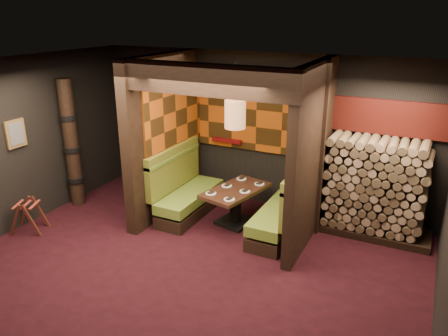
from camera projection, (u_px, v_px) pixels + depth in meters
floor at (184, 271)px, 6.27m from camera, size 6.50×5.50×0.02m
ceiling at (177, 68)px, 5.29m from camera, size 6.50×5.50×0.02m
wall_back at (259, 130)px, 8.11m from camera, size 6.50×0.02×2.85m
wall_left at (11, 146)px, 7.14m from camera, size 0.02×5.50×2.85m
partition_left at (165, 136)px, 7.73m from camera, size 0.20×2.20×2.85m
partition_right at (312, 156)px, 6.67m from camera, size 0.15×2.10×2.85m
header_beam at (203, 80)px, 5.97m from camera, size 2.85×0.18×0.44m
tapa_back_panel at (257, 110)px, 7.94m from camera, size 2.40×0.06×1.55m
tapa_side_panel at (175, 111)px, 7.69m from camera, size 0.04×1.85×1.45m
lacquer_shelf at (227, 140)px, 8.35m from camera, size 0.60×0.12×0.07m
booth_bench_left at (185, 193)px, 7.92m from camera, size 0.68×1.60×1.14m
booth_bench_right at (284, 213)px, 7.13m from camera, size 0.68×1.60×1.14m
dining_table at (236, 201)px, 7.52m from camera, size 0.93×1.36×0.66m
place_settings at (236, 188)px, 7.44m from camera, size 0.75×1.09×0.03m
pendant_lamp at (235, 114)px, 6.95m from camera, size 0.34×0.34×1.11m
framed_picture at (16, 134)px, 7.14m from camera, size 0.05×0.36×0.46m
luggage_rack at (28, 215)px, 7.31m from camera, size 0.67×0.59×0.60m
totem_column at (72, 145)px, 8.06m from camera, size 0.31×0.31×2.40m
firewood_stack at (380, 189)px, 7.02m from camera, size 1.73×0.70×1.64m
mosaic_header at (391, 118)px, 6.92m from camera, size 1.83×0.10×0.56m
bay_front_post at (322, 152)px, 6.85m from camera, size 0.08×0.08×2.85m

